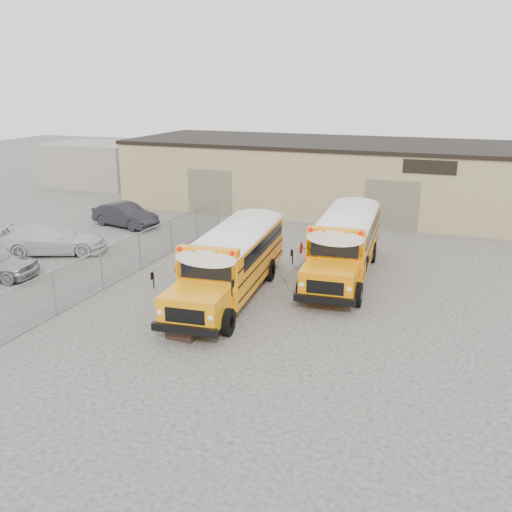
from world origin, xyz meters
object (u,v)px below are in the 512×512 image
(school_bus_left, at_px, (267,224))
(car_dark, at_px, (125,215))
(tarp_bundle, at_px, (184,316))
(car_white, at_px, (54,239))
(school_bus_right, at_px, (360,212))

(school_bus_left, height_order, car_dark, school_bus_left)
(tarp_bundle, relative_size, car_white, 0.29)
(school_bus_right, height_order, car_white, school_bus_right)
(school_bus_right, bearing_deg, tarp_bundle, -102.25)
(tarp_bundle, bearing_deg, car_dark, 130.12)
(car_white, bearing_deg, tarp_bundle, -146.00)
(tarp_bundle, bearing_deg, school_bus_right, 77.75)
(tarp_bundle, xyz_separation_m, car_dark, (-10.87, 12.90, -0.06))
(tarp_bundle, bearing_deg, school_bus_left, 93.65)
(school_bus_right, distance_m, tarp_bundle, 15.20)
(car_dark, bearing_deg, school_bus_right, -69.49)
(car_white, xyz_separation_m, car_dark, (0.22, 6.25, -0.04))
(school_bus_left, relative_size, car_white, 1.87)
(tarp_bundle, relative_size, car_dark, 0.35)
(school_bus_right, xyz_separation_m, tarp_bundle, (-3.22, -14.82, -0.88))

